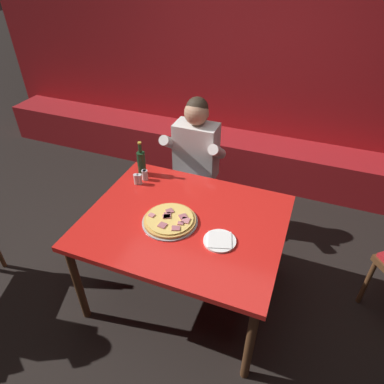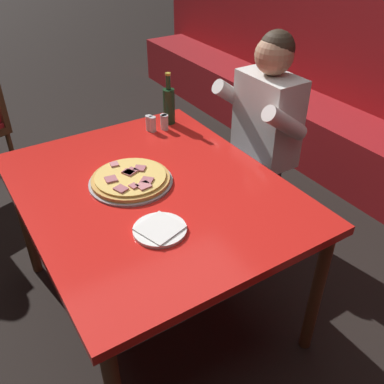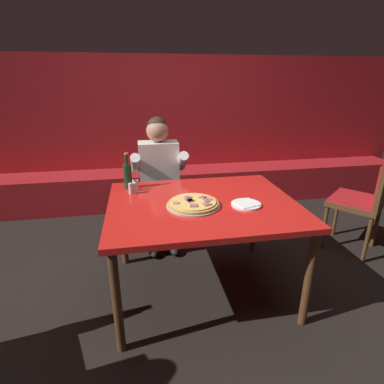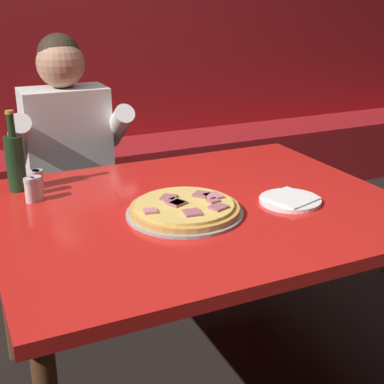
{
  "view_description": "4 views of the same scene",
  "coord_description": "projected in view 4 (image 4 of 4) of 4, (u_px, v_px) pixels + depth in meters",
  "views": [
    {
      "loc": [
        0.69,
        -1.63,
        2.31
      ],
      "look_at": [
        -0.05,
        0.27,
        0.8
      ],
      "focal_mm": 32.0,
      "sensor_mm": 36.0,
      "label": 1
    },
    {
      "loc": [
        1.44,
        -0.69,
        1.82
      ],
      "look_at": [
        0.08,
        0.16,
        0.72
      ],
      "focal_mm": 40.0,
      "sensor_mm": 36.0,
      "label": 2
    },
    {
      "loc": [
        -0.43,
        -1.96,
        1.6
      ],
      "look_at": [
        -0.06,
        0.09,
        0.81
      ],
      "focal_mm": 28.0,
      "sensor_mm": 36.0,
      "label": 3
    },
    {
      "loc": [
        -0.73,
        -1.52,
        1.44
      ],
      "look_at": [
        0.02,
        0.09,
        0.78
      ],
      "focal_mm": 50.0,
      "sensor_mm": 36.0,
      "label": 4
    }
  ],
  "objects": [
    {
      "name": "plate_white_paper",
      "position": [
        290.0,
        200.0,
        1.82
      ],
      "size": [
        0.21,
        0.21,
        0.02
      ],
      "color": "white",
      "rests_on": "main_dining_table"
    },
    {
      "name": "beer_bottle",
      "position": [
        15.0,
        161.0,
        1.9
      ],
      "size": [
        0.07,
        0.07,
        0.29
      ],
      "color": "#19381E",
      "rests_on": "main_dining_table"
    },
    {
      "name": "booth_bench",
      "position": [
        79.0,
        184.0,
        3.58
      ],
      "size": [
        6.46,
        0.48,
        0.46
      ],
      "primitive_type": "cube",
      "color": "#A3191E",
      "rests_on": "ground_plane"
    },
    {
      "name": "shaker_oregano",
      "position": [
        35.0,
        183.0,
        1.89
      ],
      "size": [
        0.04,
        0.04,
        0.09
      ],
      "color": "silver",
      "rests_on": "main_dining_table"
    },
    {
      "name": "booth_wall_panel",
      "position": [
        60.0,
        69.0,
        3.6
      ],
      "size": [
        6.8,
        0.16,
        1.9
      ],
      "primitive_type": "cube",
      "color": "#A3191E",
      "rests_on": "ground_plane"
    },
    {
      "name": "main_dining_table",
      "position": [
        199.0,
        223.0,
        1.84
      ],
      "size": [
        1.35,
        1.09,
        0.76
      ],
      "color": "#4C2D19",
      "rests_on": "ground_plane"
    },
    {
      "name": "pizza",
      "position": [
        185.0,
        209.0,
        1.72
      ],
      "size": [
        0.38,
        0.38,
        0.05
      ],
      "color": "#9E9EA3",
      "rests_on": "main_dining_table"
    },
    {
      "name": "shaker_black_pepper",
      "position": [
        38.0,
        183.0,
        1.9
      ],
      "size": [
        0.04,
        0.04,
        0.09
      ],
      "color": "silver",
      "rests_on": "main_dining_table"
    },
    {
      "name": "shaker_red_pepper_flakes",
      "position": [
        37.0,
        189.0,
        1.83
      ],
      "size": [
        0.04,
        0.04,
        0.09
      ],
      "color": "silver",
      "rests_on": "main_dining_table"
    },
    {
      "name": "shaker_parmesan",
      "position": [
        30.0,
        191.0,
        1.81
      ],
      "size": [
        0.04,
        0.04,
        0.09
      ],
      "color": "silver",
      "rests_on": "main_dining_table"
    },
    {
      "name": "diner_seated_blue_shirt",
      "position": [
        73.0,
        165.0,
        2.41
      ],
      "size": [
        0.53,
        0.53,
        1.27
      ],
      "color": "black",
      "rests_on": "ground_plane"
    }
  ]
}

